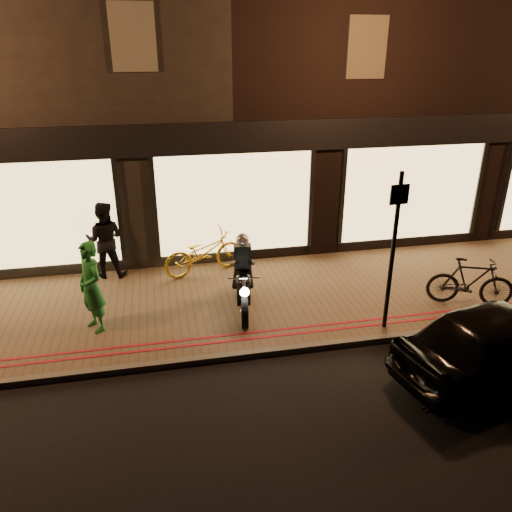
{
  "coord_description": "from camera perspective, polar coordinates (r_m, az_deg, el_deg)",
  "views": [
    {
      "loc": [
        -1.78,
        -7.18,
        5.11
      ],
      "look_at": [
        0.1,
        1.96,
        1.1
      ],
      "focal_mm": 35.0,
      "sensor_mm": 36.0,
      "label": 1
    }
  ],
  "objects": [
    {
      "name": "sidewalk",
      "position": [
        10.62,
        -0.57,
        -5.11
      ],
      "size": [
        50.0,
        4.0,
        0.12
      ],
      "primitive_type": "cube",
      "color": "brown",
      "rests_on": "ground"
    },
    {
      "name": "kerb_stone",
      "position": [
        8.99,
        1.86,
        -10.9
      ],
      "size": [
        50.0,
        0.14,
        0.12
      ],
      "primitive_type": "cube",
      "color": "#59544C",
      "rests_on": "ground"
    },
    {
      "name": "ground",
      "position": [
        8.99,
        1.93,
        -11.39
      ],
      "size": [
        90.0,
        90.0,
        0.0
      ],
      "primitive_type": "plane",
      "color": "black",
      "rests_on": "ground"
    },
    {
      "name": "red_kerb_lines",
      "position": [
        9.37,
        1.15,
        -8.9
      ],
      "size": [
        50.0,
        0.26,
        0.01
      ],
      "color": "maroon",
      "rests_on": "sidewalk"
    },
    {
      "name": "person_dark",
      "position": [
        11.76,
        -16.9,
        1.79
      ],
      "size": [
        0.95,
        0.79,
        1.77
      ],
      "primitive_type": "imported",
      "rotation": [
        0.0,
        0.0,
        2.99
      ],
      "color": "black",
      "rests_on": "sidewalk"
    },
    {
      "name": "sign_post",
      "position": [
        9.19,
        15.45,
        1.25
      ],
      "size": [
        0.35,
        0.09,
        3.0
      ],
      "rotation": [
        0.0,
        0.0,
        0.08
      ],
      "color": "black",
      "rests_on": "sidewalk"
    },
    {
      "name": "person_green",
      "position": [
        9.61,
        -18.31,
        -3.38
      ],
      "size": [
        0.7,
        0.76,
        1.75
      ],
      "primitive_type": "imported",
      "rotation": [
        0.0,
        0.0,
        -0.99
      ],
      "color": "#217C34",
      "rests_on": "sidewalk"
    },
    {
      "name": "bicycle_gold",
      "position": [
        11.61,
        -5.99,
        0.42
      ],
      "size": [
        2.05,
        1.24,
        1.02
      ],
      "primitive_type": "imported",
      "rotation": [
        0.0,
        0.0,
        1.89
      ],
      "color": "gold",
      "rests_on": "sidewalk"
    },
    {
      "name": "bicycle_dark",
      "position": [
        11.02,
        23.32,
        -2.73
      ],
      "size": [
        1.77,
        1.07,
        1.03
      ],
      "primitive_type": "imported",
      "rotation": [
        0.0,
        0.0,
        1.2
      ],
      "color": "black",
      "rests_on": "sidewalk"
    },
    {
      "name": "parked_car",
      "position": [
        9.12,
        26.51,
        -8.74
      ],
      "size": [
        4.05,
        2.31,
        1.3
      ],
      "primitive_type": "imported",
      "rotation": [
        0.0,
        0.0,
        1.79
      ],
      "color": "black",
      "rests_on": "ground"
    },
    {
      "name": "motorcycle",
      "position": [
        9.91,
        -1.48,
        -2.93
      ],
      "size": [
        0.65,
        1.94,
        1.59
      ],
      "rotation": [
        0.0,
        0.0,
        -0.14
      ],
      "color": "black",
      "rests_on": "sidewalk"
    },
    {
      "name": "building_row",
      "position": [
        16.29,
        -5.67,
        20.12
      ],
      "size": [
        48.0,
        10.11,
        8.5
      ],
      "color": "black",
      "rests_on": "ground"
    }
  ]
}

